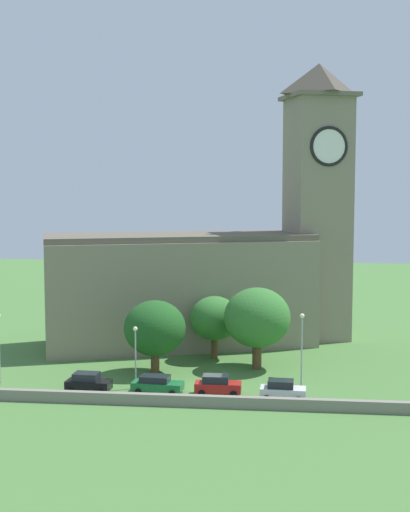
% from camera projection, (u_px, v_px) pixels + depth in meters
% --- Properties ---
extents(ground_plane, '(200.00, 200.00, 0.00)m').
position_uv_depth(ground_plane, '(222.00, 352.00, 83.78)').
color(ground_plane, '#477538').
extents(church, '(38.78, 21.44, 34.37)m').
position_uv_depth(church, '(215.00, 266.00, 87.98)').
color(church, gray).
rests_on(church, ground).
extents(quay_barrier, '(58.80, 0.70, 1.03)m').
position_uv_depth(quay_barrier, '(201.00, 401.00, 63.03)').
color(quay_barrier, gray).
rests_on(quay_barrier, ground).
extents(car_black, '(4.24, 2.37, 1.93)m').
position_uv_depth(car_black, '(88.00, 383.00, 67.21)').
color(car_black, black).
rests_on(car_black, ground).
extents(car_green, '(4.90, 2.54, 1.65)m').
position_uv_depth(car_green, '(157.00, 384.00, 67.27)').
color(car_green, '#1E6B38').
rests_on(car_green, ground).
extents(car_red, '(4.31, 2.08, 1.89)m').
position_uv_depth(car_red, '(217.00, 385.00, 66.54)').
color(car_red, red).
rests_on(car_red, ground).
extents(car_white, '(4.18, 2.29, 1.88)m').
position_uv_depth(car_white, '(282.00, 390.00, 64.88)').
color(car_white, silver).
rests_on(car_white, ground).
extents(streetlamp_west_mid, '(0.44, 0.44, 6.04)m').
position_uv_depth(streetlamp_west_mid, '(135.00, 346.00, 68.39)').
color(streetlamp_west_mid, '#9EA0A5').
rests_on(streetlamp_west_mid, ground).
extents(streetlamp_central, '(0.44, 0.44, 7.61)m').
position_uv_depth(streetlamp_central, '(302.00, 341.00, 66.52)').
color(streetlamp_central, '#9EA0A5').
rests_on(streetlamp_central, ground).
extents(tree_churchyard, '(6.37, 6.37, 7.62)m').
position_uv_depth(tree_churchyard, '(155.00, 328.00, 73.94)').
color(tree_churchyard, brown).
rests_on(tree_churchyard, ground).
extents(tree_riverside_east, '(7.03, 7.03, 8.67)m').
position_uv_depth(tree_riverside_east, '(257.00, 318.00, 75.78)').
color(tree_riverside_east, brown).
rests_on(tree_riverside_east, ground).
extents(tree_riverside_west, '(5.49, 5.49, 7.09)m').
position_uv_depth(tree_riverside_west, '(214.00, 318.00, 80.13)').
color(tree_riverside_west, brown).
rests_on(tree_riverside_west, ground).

